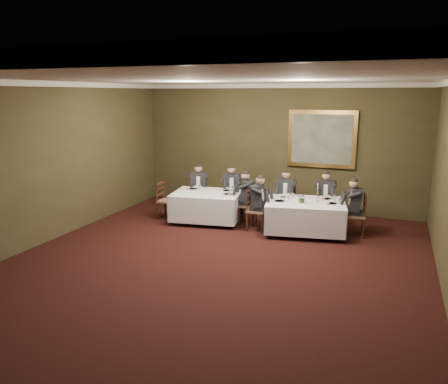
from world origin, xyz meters
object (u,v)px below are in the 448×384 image
Objects in this scene: table_main at (305,214)px; painting at (322,139)px; table_second at (207,204)px; chair_main_endleft at (256,219)px; chair_main_backleft at (286,210)px; diner_sec_backleft at (199,194)px; diner_main_endright at (356,214)px; candlestick at (317,195)px; chair_main_backright at (325,212)px; diner_main_backleft at (286,202)px; chair_sec_backright at (231,203)px; diner_sec_endright at (248,204)px; chair_main_endright at (355,224)px; diner_main_endleft at (257,210)px; centerpiece at (302,198)px; chair_sec_endright at (249,213)px; diner_sec_backright at (231,195)px; chair_sec_backleft at (199,202)px; diner_main_backright at (325,203)px; chair_sec_endleft at (167,208)px.

painting is at bearing 90.00° from table_main.
chair_main_endleft is at bearing -9.64° from table_second.
chair_main_backleft is 2.48m from diner_sec_backleft.
candlestick is at bearing 88.98° from diner_main_endright.
chair_main_backright is at bearing 129.22° from chair_main_endleft.
diner_main_backleft is at bearing 159.45° from diner_sec_backleft.
diner_sec_endright is (0.75, -0.77, 0.23)m from chair_sec_backright.
chair_main_endright is (2.28, 0.44, 0.00)m from chair_main_endleft.
table_second is 1.43m from diner_main_endleft.
table_second is 7.85× the size of centerpiece.
chair_sec_endright is 0.55× the size of painting.
diner_sec_backright reaches higher than chair_sec_backright.
chair_main_endleft and chair_main_endright have the same top height.
diner_sec_backright is (-1.56, 0.13, 0.00)m from diner_main_backleft.
chair_main_backleft is at bearing 62.51° from diner_main_endright.
table_main is 1.53× the size of diner_main_endright.
candlestick is (2.79, 0.08, 0.48)m from table_second.
diner_main_endleft is at bearing 131.84° from chair_sec_backleft.
chair_sec_endright is at bearing 37.90° from chair_main_backleft.
chair_main_backleft is 1.57m from chair_sec_backright.
diner_sec_endright is 1.51m from centerpiece.
diner_sec_endright is (-0.01, -0.00, 0.23)m from chair_sec_endright.
candlestick is (0.91, -0.73, 0.65)m from chair_main_backleft.
chair_main_endleft is at bearing 32.70° from chair_main_backright.
table_second is 4.22× the size of candlestick.
table_second is 1.10m from chair_sec_endright.
diner_main_endright reaches higher than chair_sec_backright.
diner_main_backleft is 1.00× the size of diner_main_endleft.
diner_main_backright is 1.96m from chair_sec_endright.
chair_sec_backright is at bearing 38.30° from chair_sec_endright.
diner_main_backright is at bearing 129.15° from diner_main_endleft.
chair_main_endleft is 1.24m from centerpiece.
table_main is 1.48m from chair_sec_endright.
diner_main_endleft is 1.35× the size of chair_sec_endleft.
diner_sec_backleft reaches higher than candlestick.
chair_main_endleft is 1.00× the size of chair_sec_backleft.
table_second is at bearing 49.00° from chair_sec_backright.
table_second is 1.01m from chair_sec_backleft.
centerpiece is at bearing 90.84° from chair_sec_endleft.
table_main is 1.08× the size of table_second.
chair_main_endright is (0.83, -0.79, -0.23)m from diner_main_backright.
diner_sec_endright is 1.35× the size of chair_sec_endleft.
centerpiece is at bearing 64.84° from diner_main_backright.
chair_sec_backright is at bearing -155.95° from painting.
diner_main_endright and diner_sec_endright have the same top height.
centerpiece is at bearing 130.51° from diner_sec_backright.
candlestick reaches higher than chair_sec_endright.
diner_sec_backright is 2.87m from painting.
diner_main_backright is 4.09m from chair_sec_endleft.
chair_sec_endright is (-0.80, -0.64, 0.00)m from chair_main_backleft.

